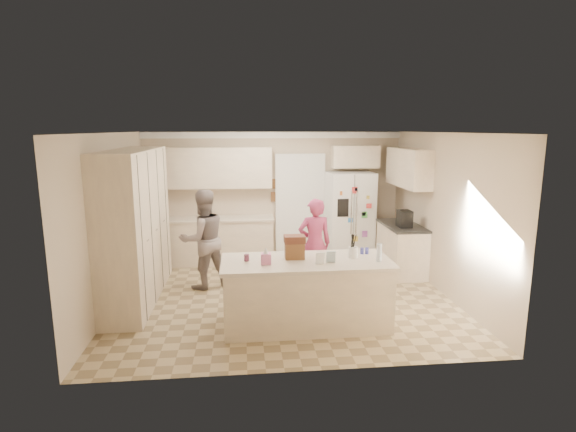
{
  "coord_description": "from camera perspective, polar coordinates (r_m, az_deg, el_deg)",
  "views": [
    {
      "loc": [
        -0.64,
        -6.84,
        2.66
      ],
      "look_at": [
        0.1,
        0.35,
        1.25
      ],
      "focal_mm": 28.0,
      "sensor_mm": 36.0,
      "label": 1
    }
  ],
  "objects": [
    {
      "name": "right_base_cab",
      "position": [
        8.66,
        14.22,
        -4.16
      ],
      "size": [
        0.6,
        1.2,
        0.88
      ],
      "primitive_type": "cube",
      "color": "#F5DFBD",
      "rests_on": "floor"
    },
    {
      "name": "crown_back",
      "position": [
        9.12,
        -1.89,
        10.23
      ],
      "size": [
        5.2,
        0.08,
        0.12
      ],
      "primitive_type": "cube",
      "color": "white",
      "rests_on": "wall_back"
    },
    {
      "name": "shaker_pepper",
      "position": [
        6.43,
        9.98,
        -4.37
      ],
      "size": [
        0.05,
        0.05,
        0.09
      ],
      "primitive_type": "cylinder",
      "color": "#353894",
      "rests_on": "island_top"
    },
    {
      "name": "wall_back",
      "position": [
        9.27,
        -1.86,
        2.6
      ],
      "size": [
        5.2,
        0.02,
        2.6
      ],
      "primitive_type": "cube",
      "color": "beige",
      "rests_on": "ground"
    },
    {
      "name": "teen_girl",
      "position": [
        7.54,
        3.4,
        -3.52
      ],
      "size": [
        0.57,
        0.39,
        1.53
      ],
      "primitive_type": "imported",
      "rotation": [
        0.0,
        0.0,
        3.19
      ],
      "color": "#B03369",
      "rests_on": "floor"
    },
    {
      "name": "fridge_dispenser",
      "position": [
        8.77,
        6.99,
        1.05
      ],
      "size": [
        0.22,
        0.03,
        0.35
      ],
      "primitive_type": "cube",
      "color": "black",
      "rests_on": "refrigerator"
    },
    {
      "name": "dollhouse_body",
      "position": [
        6.1,
        0.84,
        -4.42
      ],
      "size": [
        0.26,
        0.18,
        0.22
      ],
      "primitive_type": "cube",
      "color": "brown",
      "rests_on": "island_top"
    },
    {
      "name": "wall_frame_upper",
      "position": [
        9.2,
        -1.73,
        4.11
      ],
      "size": [
        0.15,
        0.02,
        0.2
      ],
      "primitive_type": "cube",
      "color": "brown",
      "rests_on": "wall_back"
    },
    {
      "name": "water_bottle",
      "position": [
        6.08,
        11.5,
        -4.58
      ],
      "size": [
        0.07,
        0.07,
        0.24
      ],
      "primitive_type": "cylinder",
      "color": "silver",
      "rests_on": "island_top"
    },
    {
      "name": "jam_jar",
      "position": [
        6.03,
        -5.28,
        -5.29
      ],
      "size": [
        0.07,
        0.07,
        0.09
      ],
      "primitive_type": "cylinder",
      "color": "#59263F",
      "rests_on": "island_top"
    },
    {
      "name": "wall_right",
      "position": [
        7.69,
        19.23,
        0.24
      ],
      "size": [
        0.02,
        4.6,
        2.6
      ],
      "primitive_type": "cube",
      "color": "beige",
      "rests_on": "ground"
    },
    {
      "name": "over_fridge_cab",
      "position": [
        9.27,
        8.51,
        7.46
      ],
      "size": [
        0.95,
        0.35,
        0.45
      ],
      "primitive_type": "cube",
      "color": "#F5DFBD",
      "rests_on": "wall_back"
    },
    {
      "name": "right_upper_cab",
      "position": [
        8.63,
        15.03,
        5.95
      ],
      "size": [
        0.35,
        1.5,
        0.7
      ],
      "primitive_type": "cube",
      "color": "#F5DFBD",
      "rests_on": "wall_right"
    },
    {
      "name": "wall_frame_lower",
      "position": [
        9.23,
        -1.72,
        2.45
      ],
      "size": [
        0.15,
        0.02,
        0.2
      ],
      "primitive_type": "cube",
      "color": "brown",
      "rests_on": "wall_back"
    },
    {
      "name": "greeting_card_a",
      "position": [
        5.86,
        4.11,
        -5.39
      ],
      "size": [
        0.12,
        0.06,
        0.16
      ],
      "primitive_type": "cube",
      "rotation": [
        0.15,
        0.0,
        0.2
      ],
      "color": "white",
      "rests_on": "island_top"
    },
    {
      "name": "island_top",
      "position": [
        6.06,
        2.36,
        -5.86
      ],
      "size": [
        2.28,
        0.96,
        0.05
      ],
      "primitive_type": "cube",
      "color": "beige",
      "rests_on": "island_base"
    },
    {
      "name": "floor",
      "position": [
        7.37,
        -0.5,
        -10.21
      ],
      "size": [
        5.2,
        4.6,
        0.02
      ],
      "primitive_type": "cube",
      "color": "tan",
      "rests_on": "ground"
    },
    {
      "name": "doorway_opening",
      "position": [
        9.33,
        1.53,
        1.11
      ],
      "size": [
        0.9,
        0.06,
        2.1
      ],
      "primitive_type": "cube",
      "color": "black",
      "rests_on": "floor"
    },
    {
      "name": "wall_left",
      "position": [
        7.24,
        -21.55,
        -0.56
      ],
      "size": [
        0.02,
        4.6,
        2.6
      ],
      "primitive_type": "cube",
      "color": "beige",
      "rests_on": "ground"
    },
    {
      "name": "back_countertop",
      "position": [
        9.01,
        -9.01,
        -0.35
      ],
      "size": [
        2.24,
        0.63,
        0.04
      ],
      "primitive_type": "cube",
      "color": "beige",
      "rests_on": "back_base_cab"
    },
    {
      "name": "island_base",
      "position": [
        6.21,
        2.33,
        -9.92
      ],
      "size": [
        2.2,
        0.9,
        0.88
      ],
      "primitive_type": "cube",
      "color": "#F5DFBD",
      "rests_on": "floor"
    },
    {
      "name": "back_upper_cab",
      "position": [
        9.01,
        -9.16,
        6.07
      ],
      "size": [
        2.2,
        0.35,
        0.8
      ],
      "primitive_type": "cube",
      "color": "#F5DFBD",
      "rests_on": "wall_back"
    },
    {
      "name": "greeting_card_b",
      "position": [
        5.94,
        5.46,
        -5.2
      ],
      "size": [
        0.12,
        0.05,
        0.16
      ],
      "primitive_type": "cube",
      "rotation": [
        0.15,
        0.0,
        -0.1
      ],
      "color": "silver",
      "rests_on": "island_top"
    },
    {
      "name": "dollhouse_roof",
      "position": [
        6.06,
        0.84,
        -2.96
      ],
      "size": [
        0.28,
        0.2,
        0.1
      ],
      "primitive_type": "cube",
      "color": "#592D1E",
      "rests_on": "dollhouse_body"
    },
    {
      "name": "right_countertop",
      "position": [
        8.55,
        14.3,
        -1.18
      ],
      "size": [
        0.63,
        1.24,
        0.04
      ],
      "primitive_type": "cube",
      "color": "#2D2B28",
      "rests_on": "right_base_cab"
    },
    {
      "name": "tissue_box",
      "position": [
        5.88,
        -2.82,
        -5.41
      ],
      "size": [
        0.13,
        0.13,
        0.14
      ],
      "primitive_type": "cube",
      "color": "pink",
      "rests_on": "island_top"
    },
    {
      "name": "utensil_crock",
      "position": [
        6.2,
        8.28,
        -4.6
      ],
      "size": [
        0.13,
        0.13,
        0.15
      ],
      "primitive_type": "cylinder",
      "color": "white",
      "rests_on": "island_top"
    },
    {
      "name": "fridge_magnets",
      "position": [
        8.87,
        8.33,
        -0.52
      ],
      "size": [
        0.76,
        0.02,
        1.44
      ],
      "primitive_type": null,
      "color": "tan",
      "rests_on": "refrigerator"
    },
    {
      "name": "pantry_bank",
      "position": [
        7.38,
        -18.75,
        -1.16
      ],
      "size": [
        0.6,
        2.6,
        2.35
      ],
      "primitive_type": "cube",
      "color": "#F5DFBD",
      "rests_on": "floor"
    },
    {
      "name": "refrigerator",
      "position": [
        9.22,
        7.78,
        -0.07
      ],
      "size": [
        0.94,
        0.76,
        1.8
      ],
      "primitive_type": "cube",
      "rotation": [
        0.0,
        0.0,
        0.06
      ],
      "color": "white",
      "rests_on": "floor"
    },
    {
      "name": "doorway_casing",
      "position": [
        9.3,
        1.56,
        1.07
      ],
      "size": [
        1.02,
        0.03,
        2.22
      ],
      "primitive_type": "cube",
      "color": "white",
      "rests_on": "floor"
    },
    {
      "name": "coffee_maker",
      "position": [
        8.32,
        14.57,
        -0.33
      ],
      "size": [
        0.22,
        0.28,
        0.3
      ],
      "primitive_type": "cube",
      "color": "black",
      "rests_on": "right_countertop"
    },
    {
      "name": "teen_boy",
      "position": [
        7.65,
        -10.71,
        -2.92
      ],
      "size": [
        1.01,
        0.93,
        1.68
      ],
      "primitive_type": "imported",
      "rotation": [
        0.0,
        0.0,
        3.6
      ],
      "color": "gray",
      "rests_on": "floor"
    },
    {
      "name": "fridge_handle_l",
      "position": [
        8.82,
        8.05,
        0.42
      ],
      "size": [
        0.02,
        0.02,
        0.85
      ],
      "primitive_type": "cylinder",
      "color": "silver",
      "rests_on": "refrigerator"
    },
    {
      "name": "fridge_handle_r",
      "position": [
        8.85,
        8.68,
        0.43
      ],
      "size": [
        0.02,
        0.02,
        0.85
      ],
      "primitive_type": "cylinder",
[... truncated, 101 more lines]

